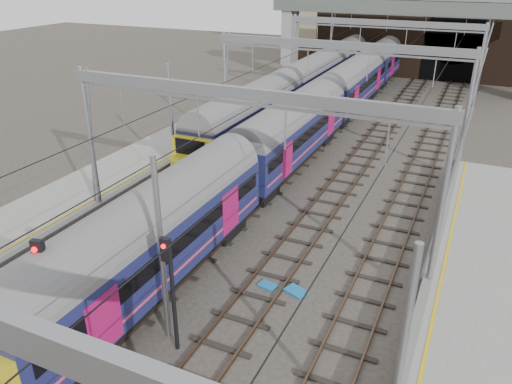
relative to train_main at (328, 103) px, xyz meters
The scene contains 12 objects.
ground 27.47m from the train_main, 85.81° to the right, with size 160.00×160.00×0.00m, color #38332D.
tracks 12.68m from the train_main, 80.75° to the right, with size 14.40×80.00×0.22m.
overhead_line 7.40m from the train_main, 70.98° to the right, with size 16.80×80.00×8.00m.
retaining_wall 24.95m from the train_main, 82.14° to the left, with size 28.00×2.75×9.00m.
overbridge 19.43m from the train_main, 83.90° to the left, with size 28.00×3.00×9.25m.
train_main is the anchor object (origin of this frame).
train_second 9.95m from the train_main, 113.70° to the left, with size 2.64×45.82×4.60m.
signal_near_left 28.14m from the train_main, 90.36° to the right, with size 0.39×0.47×5.04m.
signal_near_centre 25.93m from the train_main, 84.14° to the right, with size 0.32×0.46×4.55m.
equip_cover_a 21.54m from the train_main, 79.06° to the right, with size 0.74×0.53×0.09m, color #166AAA.
equip_cover_b 22.87m from the train_main, 90.91° to the right, with size 0.80×0.56×0.09m, color #166AAA.
equip_cover_c 21.69m from the train_main, 75.82° to the right, with size 0.89×0.63×0.10m, color #166AAA.
Camera 1 is at (8.87, -9.67, 12.36)m, focal length 35.00 mm.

